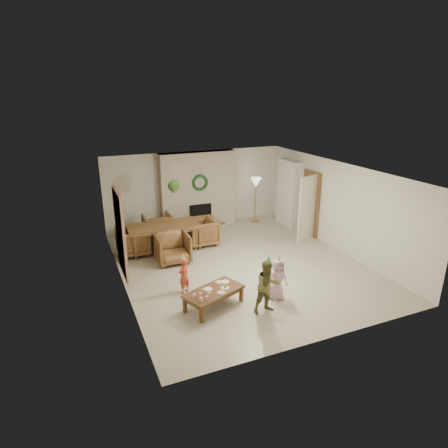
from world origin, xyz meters
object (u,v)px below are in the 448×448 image
dining_chair_far (158,227)px  dining_chair_right (202,232)px  dining_chair_left (133,241)px  child_red (184,276)px  dining_table (165,238)px  child_pink (278,279)px  child_plaid (268,287)px  coffee_table_top (214,291)px  dining_chair_near (173,248)px

dining_chair_far → dining_chair_right: size_ratio=1.00×
dining_chair_far → dining_chair_left: (-0.91, -0.88, 0.00)m
dining_chair_right → child_red: bearing=-26.6°
dining_table → child_pink: 3.96m
child_pink → dining_table: bearing=110.5°
child_plaid → child_pink: bearing=39.0°
child_plaid → child_pink: (0.47, 0.39, -0.10)m
dining_table → child_pink: size_ratio=2.17×
coffee_table_top → child_pink: bearing=-30.7°
dining_table → child_red: 2.61m
dining_chair_near → child_red: 1.72m
dining_table → dining_chair_far: dining_chair_far is taller
dining_chair_far → dining_chair_right: same height
dining_table → dining_chair_left: 0.89m
dining_chair_near → coffee_table_top: bearing=-85.1°
dining_table → dining_chair_left: size_ratio=2.34×
dining_chair_near → child_plaid: 3.32m
dining_chair_far → dining_chair_left: size_ratio=1.00×
dining_chair_near → dining_chair_left: same height
dining_chair_right → child_plaid: (-0.02, -4.00, 0.18)m
dining_chair_far → coffee_table_top: dining_chair_far is taller
child_red → child_plaid: size_ratio=0.74×
dining_chair_right → child_red: child_red is taller
dining_chair_near → child_plaid: (1.11, -3.13, 0.18)m
coffee_table_top → dining_chair_far: bearing=69.7°
child_red → child_pink: bearing=117.4°
dining_chair_near → dining_chair_right: 1.43m
dining_chair_left → coffee_table_top: bearing=-162.0°
dining_chair_left → child_plaid: (1.99, -4.04, 0.18)m
dining_chair_far → dining_chair_right: (1.10, -0.91, 0.00)m
dining_table → dining_chair_right: size_ratio=2.34×
dining_chair_far → coffee_table_top: (0.14, -4.31, -0.03)m
child_pink → dining_chair_left: bearing=121.2°
child_plaid → child_red: bearing=132.7°
dining_chair_far → child_pink: child_pink is taller
dining_chair_far → dining_chair_left: 1.26m
dining_chair_near → child_pink: bearing=-58.9°
dining_chair_right → child_plaid: 4.00m
dining_chair_far → child_pink: (1.55, -4.52, 0.07)m
dining_table → dining_chair_left: bearing=180.0°
child_red → child_pink: size_ratio=0.91×
coffee_table_top → child_plaid: bearing=-54.8°
dining_chair_left → coffee_table_top: size_ratio=0.68×
dining_chair_right → child_pink: child_pink is taller
dining_chair_left → child_red: 2.70m
child_pink → child_plaid: bearing=-143.3°
dining_chair_left → coffee_table_top: 3.59m
child_red → child_plaid: child_plaid is taller
dining_chair_far → dining_table: bearing=90.0°
dining_table → dining_chair_left: dining_chair_left is taller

